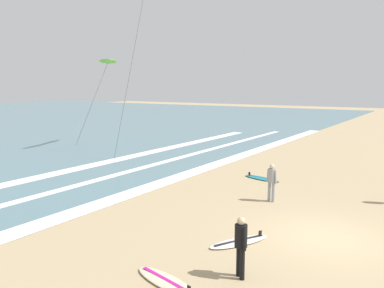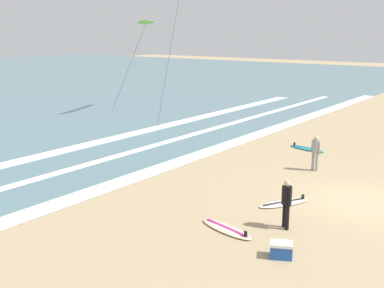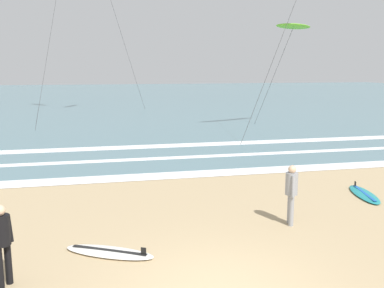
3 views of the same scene
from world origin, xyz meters
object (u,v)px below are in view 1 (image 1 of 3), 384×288
object	(u,v)px
surfer_right_near	(272,179)
surfboard_near_water	(239,242)
surfboard_left_pile	(262,178)
kite_lime_low_near	(108,62)
surfer_left_near	(241,242)
surfboard_foreground_flat	(166,281)

from	to	relation	value
surfer_right_near	surfboard_near_water	size ratio (longest dim) A/B	0.75
surfboard_left_pile	kite_lime_low_near	bearing A→B (deg)	73.31
surfboard_near_water	surfboard_left_pile	distance (m)	8.60
surfer_left_near	kite_lime_low_near	distance (m)	24.69
surfboard_foreground_flat	kite_lime_low_near	bearing A→B (deg)	47.72
surfboard_foreground_flat	surfer_right_near	bearing A→B (deg)	2.94
surfer_right_near	surfboard_foreground_flat	distance (m)	7.98
surfboard_foreground_flat	surfboard_left_pile	bearing A→B (deg)	11.29
surfboard_near_water	surfer_right_near	bearing A→B (deg)	9.87
surfer_right_near	surfboard_near_water	world-z (taller)	surfer_right_near
surfer_left_near	kite_lime_low_near	size ratio (longest dim) A/B	0.23
surfboard_left_pile	surfer_left_near	bearing A→B (deg)	-160.05
surfer_right_near	surfboard_foreground_flat	size ratio (longest dim) A/B	0.73
surfer_left_near	surfboard_left_pile	bearing A→B (deg)	19.95
surfer_right_near	kite_lime_low_near	world-z (taller)	kite_lime_low_near
surfer_left_near	surfboard_foreground_flat	bearing A→B (deg)	131.43
surfboard_foreground_flat	surfboard_near_water	bearing A→B (deg)	-7.32
kite_lime_low_near	surfboard_left_pile	bearing A→B (deg)	-106.69
surfer_left_near	surfer_right_near	world-z (taller)	same
surfer_right_near	surfboard_near_water	bearing A→B (deg)	-170.13
surfboard_foreground_flat	kite_lime_low_near	world-z (taller)	kite_lime_low_near
surfboard_near_water	kite_lime_low_near	world-z (taller)	kite_lime_low_near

